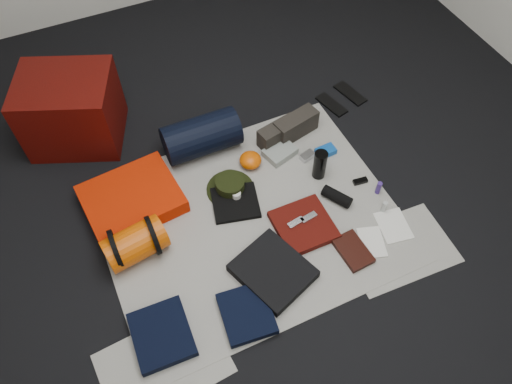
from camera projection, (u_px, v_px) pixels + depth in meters
name	position (u px, v px, depth m)	size (l,w,h in m)	color
floor	(250.00, 221.00, 2.81)	(4.50, 4.50, 0.02)	black
newspaper_mat	(250.00, 220.00, 2.80)	(1.60, 1.30, 0.01)	#B7B6A9
newspaper_sheet_front_left	(163.00, 363.00, 2.34)	(0.58, 0.40, 0.00)	#B7B6A9
newspaper_sheet_front_right	(398.00, 248.00, 2.69)	(0.58, 0.40, 0.00)	#B7B6A9
red_cabinet	(71.00, 110.00, 2.99)	(0.54, 0.45, 0.45)	#490905
sleeping_pad	(132.00, 199.00, 2.82)	(0.52, 0.43, 0.09)	red
stuff_sack	(135.00, 244.00, 2.60)	(0.19, 0.19, 0.32)	#CF4D03
sack_strap_left	(116.00, 249.00, 2.56)	(0.22, 0.22, 0.03)	black
sack_strap_right	(153.00, 235.00, 2.61)	(0.22, 0.22, 0.03)	black
navy_duffel	(201.00, 136.00, 3.00)	(0.24, 0.24, 0.46)	black
boonie_brim	(230.00, 189.00, 2.92)	(0.28, 0.28, 0.01)	black
boonie_crown	(230.00, 185.00, 2.88)	(0.17, 0.17, 0.07)	black
hiking_boot_left	(278.00, 133.00, 3.09)	(0.26, 0.10, 0.13)	#2B2822
hiking_boot_right	(296.00, 125.00, 3.12)	(0.29, 0.11, 0.14)	#2B2822
flip_flop_left	(331.00, 105.00, 3.32)	(0.09, 0.23, 0.01)	black
flip_flop_right	(350.00, 93.00, 3.39)	(0.09, 0.24, 0.01)	black
trousers_navy_a	(162.00, 335.00, 2.39)	(0.27, 0.31, 0.05)	black
trousers_navy_b	(247.00, 314.00, 2.45)	(0.24, 0.28, 0.04)	black
trousers_charcoal	(273.00, 271.00, 2.58)	(0.32, 0.37, 0.06)	black
black_tshirt	(235.00, 203.00, 2.85)	(0.26, 0.24, 0.03)	black
red_shirt	(304.00, 225.00, 2.75)	(0.31, 0.31, 0.04)	#480C07
orange_stuff_sack	(250.00, 160.00, 2.99)	(0.13, 0.13, 0.09)	#CF4D03
first_aid_pouch	(280.00, 152.00, 3.06)	(0.19, 0.14, 0.05)	gray
water_bottle	(320.00, 165.00, 2.90)	(0.08, 0.08, 0.20)	black
speaker	(337.00, 197.00, 2.85)	(0.07, 0.07, 0.17)	black
compact_camera	(307.00, 156.00, 3.04)	(0.09, 0.05, 0.04)	silver
cyan_case	(326.00, 151.00, 3.06)	(0.12, 0.08, 0.04)	#104DA0
toiletry_purple	(379.00, 188.00, 2.87)	(0.03, 0.03, 0.09)	#3D2577
toiletry_clear	(384.00, 207.00, 2.80)	(0.03, 0.03, 0.08)	#AEB3AF
paperback_book	(353.00, 251.00, 2.66)	(0.14, 0.22, 0.03)	black
map_booklet	(372.00, 242.00, 2.71)	(0.13, 0.19, 0.01)	silver
map_printout	(393.00, 226.00, 2.77)	(0.16, 0.21, 0.01)	silver
sunglasses	(360.00, 181.00, 2.94)	(0.09, 0.03, 0.02)	black
key_cluster	(166.00, 350.00, 2.36)	(0.08, 0.08, 0.01)	silver
tape_roll	(236.00, 195.00, 2.84)	(0.05, 0.05, 0.04)	silver
energy_bar_a	(296.00, 223.00, 2.73)	(0.10, 0.04, 0.01)	silver
energy_bar_b	(309.00, 217.00, 2.75)	(0.10, 0.04, 0.01)	silver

